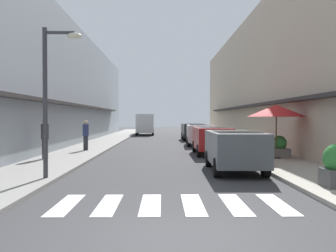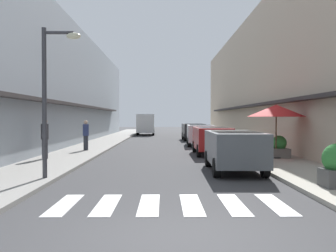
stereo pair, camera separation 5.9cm
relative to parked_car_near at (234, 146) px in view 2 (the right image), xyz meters
name	(u,v)px [view 2 (the right image)]	position (x,y,z in m)	size (l,w,h in m)	color
ground_plane	(166,146)	(-2.40, 12.62, -0.92)	(112.37, 112.37, 0.00)	#38383A
sidewalk_left	(96,145)	(-7.22, 12.62, -0.86)	(2.75, 71.51, 0.12)	gray
sidewalk_right	(236,145)	(2.42, 12.62, -0.86)	(2.75, 71.51, 0.12)	#ADA899
building_row_left	(46,87)	(-11.09, 14.17, 3.32)	(5.50, 47.97, 8.48)	#939EA8
building_row_right	(285,79)	(6.29, 14.17, 3.88)	(5.50, 47.97, 9.60)	#C6B299
crosswalk	(170,204)	(-2.40, -5.28, -0.92)	(5.20, 2.20, 0.01)	silver
parked_car_near	(234,146)	(0.00, 0.00, 0.00)	(1.88, 4.33, 1.47)	#4C5156
parked_car_mid	(212,137)	(0.00, 6.49, 0.00)	(1.82, 4.14, 1.47)	maroon
parked_car_far	(200,133)	(0.00, 13.13, 0.00)	(1.94, 4.37, 1.47)	silver
parked_car_distant	(193,130)	(0.00, 19.59, 0.00)	(1.85, 4.24, 1.47)	black
delivery_van	(146,123)	(-4.65, 30.28, 0.48)	(2.12, 5.45, 2.37)	silver
street_lamp	(51,85)	(-5.98, -2.10, 2.05)	(1.19, 0.28, 4.58)	#38383D
cafe_umbrella	(276,111)	(2.57, 3.55, 1.35)	(2.62, 2.62, 2.44)	#262626
planter_midblock	(279,148)	(2.79, 3.82, -0.35)	(0.86, 0.86, 1.02)	slate
pedestrian_walking_near	(86,134)	(-6.97, 7.91, 0.09)	(0.34, 0.34, 1.70)	#282B33
pedestrian_walking_far	(45,137)	(-7.89, 3.40, 0.15)	(0.34, 0.34, 1.80)	#282B33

